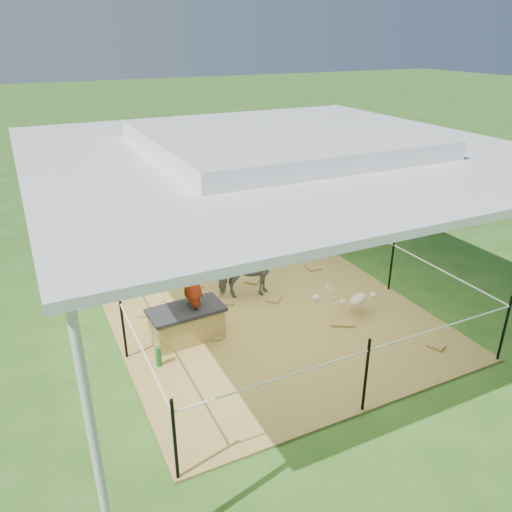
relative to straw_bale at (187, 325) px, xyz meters
name	(u,v)px	position (x,y,z in m)	size (l,w,h in m)	color
ground	(273,320)	(1.36, -0.07, -0.25)	(90.00, 90.00, 0.00)	#2D5919
hay_patch	(273,320)	(1.36, -0.07, -0.23)	(4.60, 4.60, 0.03)	brown
canopy_tent	(276,146)	(1.36, -0.07, 2.44)	(6.30, 6.30, 2.90)	silver
rope_fence	(274,283)	(1.36, -0.07, 0.39)	(4.54, 4.54, 1.00)	black
straw_bale	(187,325)	(0.00, 0.00, 0.00)	(0.99, 0.49, 0.44)	#A1823A
dark_cloth	(186,310)	(0.00, 0.00, 0.25)	(1.06, 0.55, 0.05)	black
woman	(191,273)	(0.10, 0.00, 0.81)	(0.43, 0.28, 1.19)	#AC2810
green_bottle	(159,357)	(-0.55, -0.45, -0.08)	(0.08, 0.08, 0.27)	#166521
pony	(250,274)	(1.34, 0.73, 0.21)	(0.46, 1.01, 0.85)	#4B4C50
pink_hat	(250,246)	(1.34, 0.73, 0.70)	(0.27, 0.27, 0.12)	pink
foal	(359,298)	(2.63, -0.50, 0.06)	(0.99, 0.55, 0.55)	beige
trash_barrel	(302,174)	(5.43, 5.94, 0.17)	(0.53, 0.53, 0.83)	#1739AE
picnic_table_near	(215,168)	(3.57, 7.92, 0.11)	(1.73, 1.25, 0.72)	brown
picnic_table_far	(280,150)	(6.45, 9.12, 0.15)	(1.94, 1.40, 0.81)	brown
distant_person	(220,161)	(3.67, 7.70, 0.35)	(0.58, 0.45, 1.20)	blue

